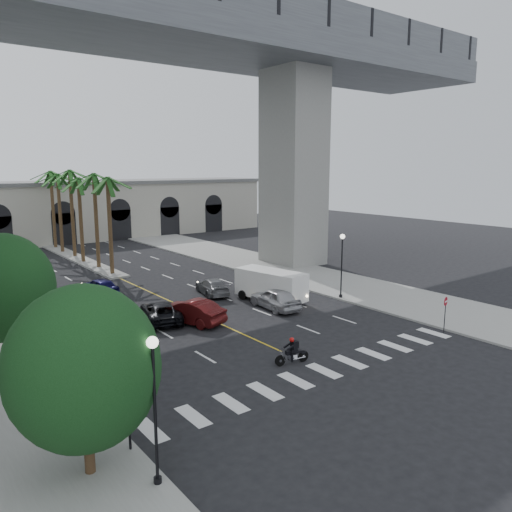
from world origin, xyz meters
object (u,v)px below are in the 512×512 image
Objects in this scene: car_e at (100,286)px; cargo_van at (271,284)px; car_b at (191,311)px; motorcycle_rider at (293,352)px; lamp_post_left_near at (155,398)px; traffic_signal_far at (90,358)px; car_d at (212,286)px; car_c at (161,312)px; lamp_post_right at (342,260)px; traffic_signal_near at (128,391)px; car_a at (275,298)px; do_not_enter_sign at (445,307)px; lamp_post_left_far at (12,281)px.

cargo_van is at bearing 127.00° from car_e.
cargo_van is (7.91, 0.95, 0.57)m from car_b.
lamp_post_left_near is at bearing -143.69° from motorcycle_rider.
car_d is at bearing 42.93° from traffic_signal_far.
cargo_van is at bearing 41.66° from lamp_post_left_near.
cargo_van is at bearing -167.55° from car_c.
car_b is at bearing 171.64° from lamp_post_right.
cargo_van is (17.81, 15.84, -1.82)m from lamp_post_left_near.
traffic_signal_near reaches higher than car_a.
do_not_enter_sign reaches higher than car_b.
lamp_post_right reaches higher than car_e.
traffic_signal_near is 1.00× the size of traffic_signal_far.
car_a is 0.77× the size of cargo_van.
cargo_van is (2.52, -4.78, 0.73)m from car_d.
lamp_post_left_far is at bearing 90.31° from traffic_signal_near.
car_a is at bearing 66.04° from motorcycle_rider.
traffic_signal_far is (0.10, -14.50, -0.71)m from lamp_post_left_far.
do_not_enter_sign is at bearing -95.19° from lamp_post_right.
do_not_enter_sign is (13.48, -13.42, 1.06)m from car_c.
cargo_van is at bearing 94.37° from do_not_enter_sign.
car_a is 1.14× the size of car_e.
traffic_signal_near is 16.39m from car_c.
cargo_van is at bearing 150.34° from lamp_post_right.
car_b is at bearing -2.37° from car_a.
car_b is at bearing 149.00° from car_c.
lamp_post_right is at bearing 148.18° from car_d.
traffic_signal_far is at bearing 62.03° from car_e.
cargo_van reaches higher than car_a.
car_a reaches higher than car_d.
lamp_post_right is at bearing 174.45° from car_a.
traffic_signal_near is at bearing -89.69° from lamp_post_left_far.
lamp_post_left_far is 1.47× the size of traffic_signal_far.
car_c is 1.09× the size of car_d.
car_b is 7.86m from car_d.
car_a is at bearing 40.05° from lamp_post_left_near.
cargo_van is (-4.99, 2.84, -1.82)m from lamp_post_right.
lamp_post_left_far is at bearing -50.99° from car_b.
lamp_post_left_near is at bearing -92.29° from traffic_signal_near.
lamp_post_left_far reaches higher than do_not_enter_sign.
traffic_signal_far is 21.30m from car_e.
car_d is (15.28, -0.38, -2.55)m from lamp_post_left_far.
motorcycle_rider is at bearing 60.29° from car_a.
car_b is 1.08× the size of car_d.
car_c is at bearing 164.78° from cargo_van.
do_not_enter_sign is (6.62, -17.54, 1.09)m from car_d.
cargo_van reaches higher than car_e.
lamp_post_left_near is at bearing 66.71° from car_e.
traffic_signal_near is at bearing 168.12° from do_not_enter_sign.
lamp_post_left_far is 1.06× the size of car_b.
lamp_post_right is at bearing 152.31° from car_b.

